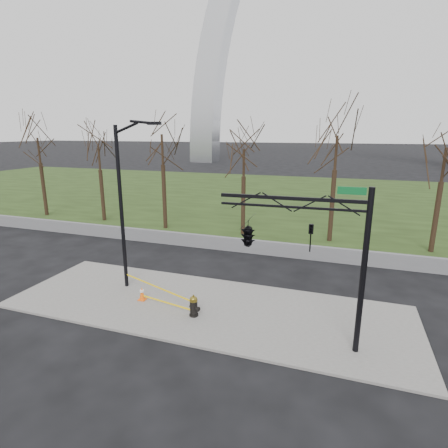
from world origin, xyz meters
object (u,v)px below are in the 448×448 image
(fire_hydrant, at_px, (194,306))
(traffic_cone, at_px, (142,293))
(street_light, at_px, (124,197))
(traffic_signal_mast, at_px, (269,235))

(fire_hydrant, distance_m, traffic_cone, 2.94)
(street_light, distance_m, traffic_signal_mast, 7.83)
(street_light, relative_size, traffic_signal_mast, 1.37)
(traffic_signal_mast, bearing_deg, traffic_cone, 167.21)
(fire_hydrant, bearing_deg, street_light, -178.53)
(traffic_signal_mast, bearing_deg, street_light, 160.91)
(traffic_cone, height_order, traffic_signal_mast, traffic_signal_mast)
(fire_hydrant, height_order, street_light, street_light)
(fire_hydrant, distance_m, traffic_signal_mast, 4.88)
(traffic_cone, relative_size, street_light, 0.08)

